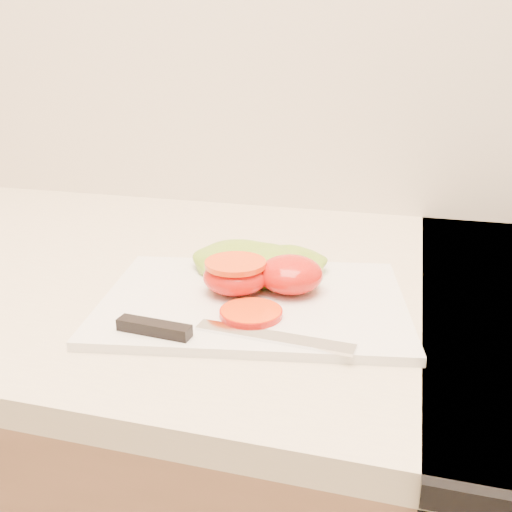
# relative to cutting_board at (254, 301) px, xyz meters

# --- Properties ---
(cutting_board) EXTENTS (0.37, 0.30, 0.01)m
(cutting_board) POSITION_rel_cutting_board_xyz_m (0.00, 0.00, 0.00)
(cutting_board) COLOR white
(cutting_board) RESTS_ON counter
(tomato_half_dome) EXTENTS (0.07, 0.07, 0.04)m
(tomato_half_dome) POSITION_rel_cutting_board_xyz_m (0.04, 0.03, 0.03)
(tomato_half_dome) COLOR red
(tomato_half_dome) RESTS_ON cutting_board
(tomato_half_cut) EXTENTS (0.07, 0.07, 0.04)m
(tomato_half_cut) POSITION_rel_cutting_board_xyz_m (-0.02, 0.01, 0.03)
(tomato_half_cut) COLOR red
(tomato_half_cut) RESTS_ON cutting_board
(tomato_slice_0) EXTENTS (0.06, 0.06, 0.01)m
(tomato_slice_0) POSITION_rel_cutting_board_xyz_m (0.01, -0.05, 0.01)
(tomato_slice_0) COLOR #FD4C17
(tomato_slice_0) RESTS_ON cutting_board
(lettuce_leaf_0) EXTENTS (0.17, 0.13, 0.03)m
(lettuce_leaf_0) POSITION_rel_cutting_board_xyz_m (-0.03, 0.07, 0.02)
(lettuce_leaf_0) COLOR #7DAA2D
(lettuce_leaf_0) RESTS_ON cutting_board
(lettuce_leaf_1) EXTENTS (0.13, 0.11, 0.02)m
(lettuce_leaf_1) POSITION_rel_cutting_board_xyz_m (0.01, 0.08, 0.02)
(lettuce_leaf_1) COLOR #7DAA2D
(lettuce_leaf_1) RESTS_ON cutting_board
(knife) EXTENTS (0.23, 0.05, 0.01)m
(knife) POSITION_rel_cutting_board_xyz_m (-0.02, -0.10, 0.01)
(knife) COLOR silver
(knife) RESTS_ON cutting_board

